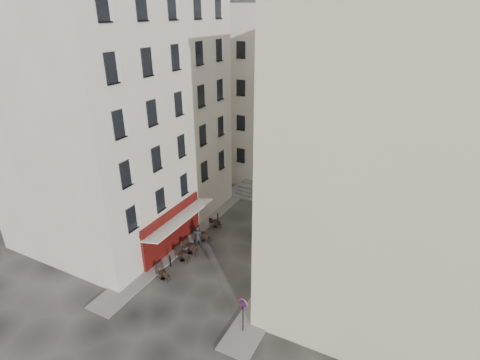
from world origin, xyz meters
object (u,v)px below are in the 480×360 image
Objects in this scene: bistro_table_b at (182,256)px; pedestrian at (198,237)px; no_parking_sign at (243,309)px; bistro_table_a at (163,274)px.

bistro_table_b is 2.14m from pedestrian.
no_parking_sign is at bearing 95.02° from pedestrian.
pedestrian is at bearing 147.50° from no_parking_sign.
bistro_table_a is 0.91× the size of bistro_table_b.
bistro_table_a is at bearing -90.12° from bistro_table_b.
bistro_table_b is 0.66× the size of pedestrian.
bistro_table_a is 0.60× the size of pedestrian.
no_parking_sign is 8.36m from bistro_table_b.
bistro_table_b is (-7.16, 4.12, -1.28)m from no_parking_sign.
pedestrian reaches higher than bistro_table_a.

